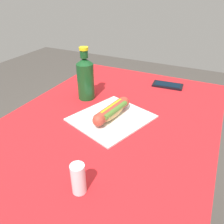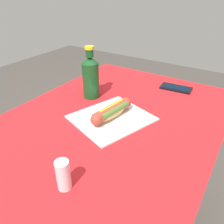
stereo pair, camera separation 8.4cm
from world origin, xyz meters
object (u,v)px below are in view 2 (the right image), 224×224
at_px(soda_bottle, 91,76).
at_px(salt_shaker, 63,175).
at_px(hot_dog, 112,111).
at_px(cell_phone, 176,88).

distance_m(soda_bottle, salt_shaker, 0.52).
bearing_deg(salt_shaker, hot_dog, -167.56).
xyz_separation_m(hot_dog, cell_phone, (-0.40, 0.11, -0.03)).
bearing_deg(cell_phone, salt_shaker, -3.00).
relative_size(cell_phone, soda_bottle, 0.67).
xyz_separation_m(cell_phone, soda_bottle, (0.29, -0.29, 0.09)).
bearing_deg(hot_dog, salt_shaker, 12.44).
distance_m(cell_phone, salt_shaker, 0.74).
relative_size(hot_dog, salt_shaker, 2.43).
xyz_separation_m(soda_bottle, salt_shaker, (0.45, 0.26, -0.05)).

